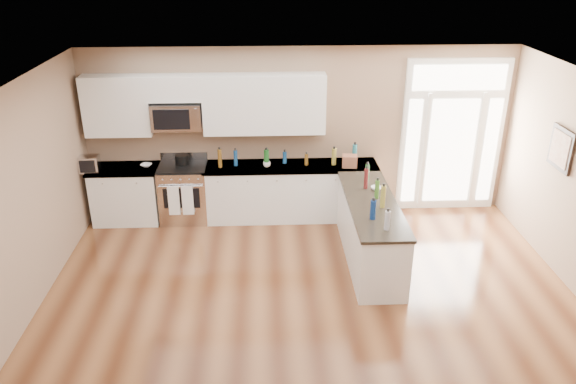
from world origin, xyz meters
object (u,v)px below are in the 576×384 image
at_px(kitchen_range, 184,193).
at_px(stockpot, 182,159).
at_px(peninsula_cabinet, 370,233).
at_px(toaster_oven, 89,164).

distance_m(kitchen_range, stockpot, 0.57).
bearing_deg(peninsula_cabinet, toaster_oven, 162.96).
relative_size(kitchen_range, stockpot, 4.78).
xyz_separation_m(kitchen_range, stockpot, (-0.01, 0.10, 0.56)).
distance_m(peninsula_cabinet, kitchen_range, 3.19).
height_order(kitchen_range, toaster_oven, toaster_oven).
bearing_deg(peninsula_cabinet, kitchen_range, 153.03).
relative_size(peninsula_cabinet, kitchen_range, 2.15).
distance_m(stockpot, toaster_oven, 1.44).
xyz_separation_m(peninsula_cabinet, toaster_oven, (-4.28, 1.31, 0.63)).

